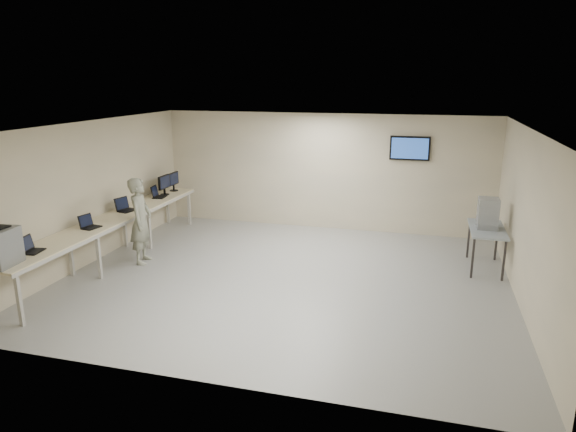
# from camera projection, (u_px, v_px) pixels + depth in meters

# --- Properties ---
(room) EXTENTS (8.01, 7.01, 2.81)m
(room) POSITION_uv_depth(u_px,v_px,m) (288.00, 204.00, 9.19)
(room) COLOR #9C9B94
(room) RESTS_ON ground
(workbench) EXTENTS (0.76, 6.00, 0.90)m
(workbench) POSITION_uv_depth(u_px,v_px,m) (112.00, 222.00, 10.21)
(workbench) COLOR beige
(workbench) RESTS_ON ground
(laptop_0) EXTENTS (0.32, 0.36, 0.26)m
(laptop_0) POSITION_uv_depth(u_px,v_px,m) (30.00, 248.00, 8.21)
(laptop_0) COLOR black
(laptop_0) RESTS_ON workbench
(laptop_1) EXTENTS (0.32, 0.36, 0.25)m
(laptop_1) POSITION_uv_depth(u_px,v_px,m) (89.00, 224.00, 9.53)
(laptop_1) COLOR black
(laptop_1) RESTS_ON workbench
(laptop_2) EXTENTS (0.39, 0.42, 0.29)m
(laptop_2) POSITION_uv_depth(u_px,v_px,m) (125.00, 207.00, 10.75)
(laptop_2) COLOR black
(laptop_2) RESTS_ON workbench
(laptop_3) EXTENTS (0.33, 0.38, 0.27)m
(laptop_3) POSITION_uv_depth(u_px,v_px,m) (157.00, 194.00, 11.97)
(laptop_3) COLOR black
(laptop_3) RESTS_ON workbench
(monitor_near) EXTENTS (0.21, 0.47, 0.47)m
(monitor_near) POSITION_uv_depth(u_px,v_px,m) (164.00, 183.00, 12.18)
(monitor_near) COLOR black
(monitor_near) RESTS_ON workbench
(monitor_far) EXTENTS (0.21, 0.46, 0.46)m
(monitor_far) POSITION_uv_depth(u_px,v_px,m) (173.00, 180.00, 12.61)
(monitor_far) COLOR black
(monitor_far) RESTS_ON workbench
(soldier) EXTENTS (0.54, 0.70, 1.73)m
(soldier) POSITION_uv_depth(u_px,v_px,m) (141.00, 221.00, 10.15)
(soldier) COLOR #656C4D
(soldier) RESTS_ON ground
(side_table) EXTENTS (0.64, 1.37, 0.82)m
(side_table) POSITION_uv_depth(u_px,v_px,m) (487.00, 232.00, 9.83)
(side_table) COLOR gray
(side_table) RESTS_ON ground
(storage_bins) EXTENTS (0.37, 0.41, 0.58)m
(storage_bins) POSITION_uv_depth(u_px,v_px,m) (488.00, 213.00, 9.74)
(storage_bins) COLOR #9FA4A8
(storage_bins) RESTS_ON side_table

